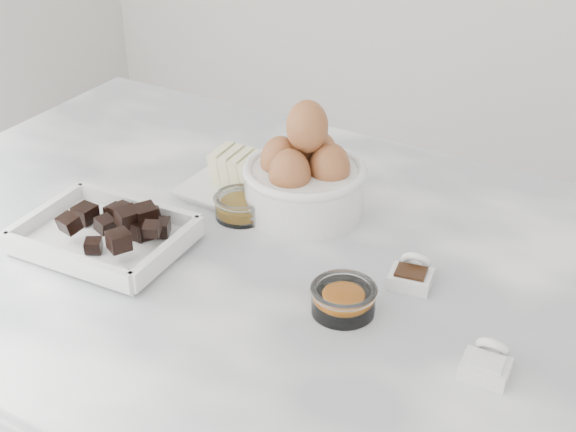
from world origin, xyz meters
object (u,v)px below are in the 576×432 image
Objects in this scene: butter_plate at (240,177)px; vanilla_spoon at (412,274)px; zest_bowl at (344,298)px; sugar_ramekin at (324,208)px; honey_bowl at (241,205)px; salt_spoon at (487,363)px; chocolate_dish at (104,231)px; egg_bowl at (305,176)px.

butter_plate reaches higher than vanilla_spoon.
vanilla_spoon reaches higher than zest_bowl.
sugar_ramekin reaches higher than zest_bowl.
vanilla_spoon is at bearing -6.47° from honey_bowl.
salt_spoon reaches higher than zest_bowl.
honey_bowl is (0.12, 0.16, -0.01)m from chocolate_dish.
salt_spoon is at bearing -6.15° from zest_bowl.
butter_plate is 0.33m from zest_bowl.
egg_bowl is 0.10m from honey_bowl.
egg_bowl is (0.19, 0.22, 0.03)m from chocolate_dish.
chocolate_dish is 2.78× the size of zest_bowl.
chocolate_dish is 3.04× the size of sugar_ramekin.
salt_spoon is at bearing -31.40° from egg_bowl.
zest_bowl is (0.16, -0.19, -0.04)m from egg_bowl.
butter_plate is at bearing 173.07° from sugar_ramekin.
honey_bowl is 1.13× the size of vanilla_spoon.
honey_bowl is (-0.07, -0.06, -0.04)m from egg_bowl.
chocolate_dish reaches higher than zest_bowl.
butter_plate reaches higher than salt_spoon.
salt_spoon is (0.14, -0.12, -0.00)m from vanilla_spoon.
chocolate_dish is 3.53× the size of salt_spoon.
chocolate_dish is 0.53m from salt_spoon.
sugar_ramekin is 0.21m from zest_bowl.
zest_bowl is 1.17× the size of vanilla_spoon.
salt_spoon reaches higher than honey_bowl.
honey_bowl is 0.28m from vanilla_spoon.
egg_bowl is 0.41m from salt_spoon.
sugar_ramekin is at bearing 41.45° from chocolate_dish.
vanilla_spoon is (0.21, -0.09, -0.04)m from egg_bowl.
vanilla_spoon is at bearing -24.60° from sugar_ramekin.
egg_bowl is at bearing -0.78° from butter_plate.
chocolate_dish is at bearing -174.83° from zest_bowl.
zest_bowl is at bearing -35.07° from butter_plate.
salt_spoon is (0.46, -0.21, -0.01)m from butter_plate.
chocolate_dish is at bearing -130.45° from egg_bowl.
egg_bowl is 0.23m from vanilla_spoon.
honey_bowl is 0.44m from salt_spoon.
egg_bowl is 2.56× the size of vanilla_spoon.
egg_bowl is at bearing 148.60° from salt_spoon.
egg_bowl reaches higher than zest_bowl.
butter_plate is 0.51m from salt_spoon.
zest_bowl is (0.35, 0.03, -0.00)m from chocolate_dish.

